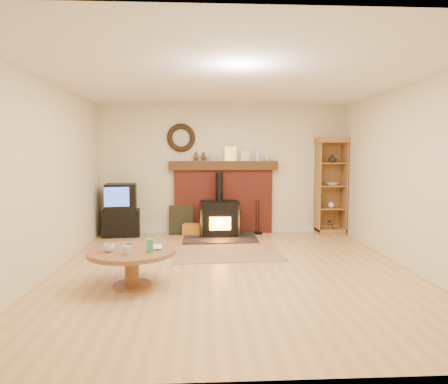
{
  "coord_description": "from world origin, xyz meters",
  "views": [
    {
      "loc": [
        -0.41,
        -5.45,
        1.62
      ],
      "look_at": [
        -0.07,
        1.0,
        1.01
      ],
      "focal_mm": 32.0,
      "sensor_mm": 36.0,
      "label": 1
    }
  ],
  "objects": [
    {
      "name": "chimney_breast",
      "position": [
        0.0,
        2.67,
        0.8
      ],
      "size": [
        2.2,
        0.22,
        1.78
      ],
      "color": "maroon",
      "rests_on": "ground"
    },
    {
      "name": "area_rug",
      "position": [
        -0.04,
        0.96,
        0.01
      ],
      "size": [
        1.82,
        1.32,
        0.01
      ],
      "primitive_type": "cube",
      "rotation": [
        0.0,
        0.0,
        0.07
      ],
      "color": "brown",
      "rests_on": "ground"
    },
    {
      "name": "leaning_painting",
      "position": [
        -0.86,
        2.55,
        0.29
      ],
      "size": [
        0.49,
        0.13,
        0.59
      ],
      "primitive_type": "cube",
      "rotation": [
        -0.17,
        0.0,
        0.0
      ],
      "color": "black",
      "rests_on": "ground"
    },
    {
      "name": "ground",
      "position": [
        0.0,
        0.0,
        0.0
      ],
      "size": [
        5.5,
        5.5,
        0.0
      ],
      "primitive_type": "plane",
      "color": "tan",
      "rests_on": "ground"
    },
    {
      "name": "wood_stove",
      "position": [
        -0.09,
        2.27,
        0.34
      ],
      "size": [
        1.4,
        1.0,
        1.26
      ],
      "color": "black",
      "rests_on": "ground"
    },
    {
      "name": "room_shell",
      "position": [
        -0.02,
        0.09,
        1.72
      ],
      "size": [
        5.02,
        5.52,
        2.61
      ],
      "color": "beige",
      "rests_on": "ground"
    },
    {
      "name": "firelog_box",
      "position": [
        -0.62,
        2.4,
        0.12
      ],
      "size": [
        0.43,
        0.33,
        0.24
      ],
      "primitive_type": "cube",
      "rotation": [
        0.0,
        0.0,
        -0.25
      ],
      "color": "gold",
      "rests_on": "ground"
    },
    {
      "name": "coffee_table",
      "position": [
        -1.29,
        -0.62,
        0.37
      ],
      "size": [
        1.08,
        1.08,
        0.62
      ],
      "color": "brown",
      "rests_on": "ground"
    },
    {
      "name": "curio_cabinet",
      "position": [
        2.19,
        2.55,
        0.98
      ],
      "size": [
        0.63,
        0.45,
        1.95
      ],
      "color": "olive",
      "rests_on": "ground"
    },
    {
      "name": "tv_unit",
      "position": [
        -2.03,
        2.47,
        0.5
      ],
      "size": [
        0.76,
        0.57,
        1.04
      ],
      "color": "black",
      "rests_on": "ground"
    },
    {
      "name": "fire_tools",
      "position": [
        0.7,
        2.5,
        0.11
      ],
      "size": [
        0.16,
        0.16,
        0.7
      ],
      "color": "black",
      "rests_on": "ground"
    }
  ]
}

